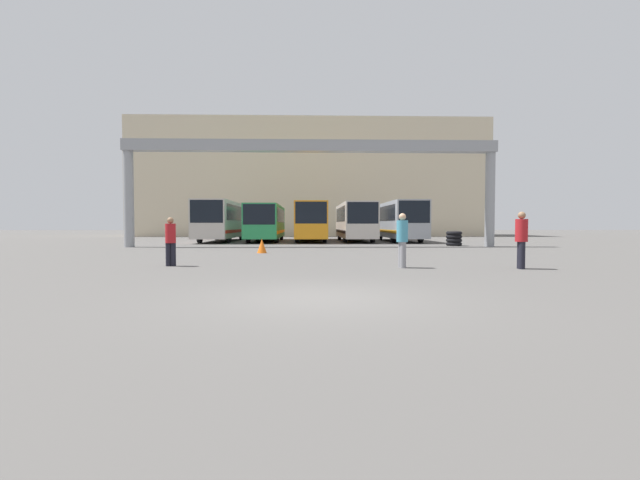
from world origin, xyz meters
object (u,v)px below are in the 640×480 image
Objects in this scene: bus_slot_2 at (311,220)px; pedestrian_near_left at (171,240)px; bus_slot_4 at (399,219)px; pedestrian_far_center at (521,239)px; pedestrian_mid_right at (402,239)px; bus_slot_1 at (266,221)px; bus_slot_3 at (355,220)px; traffic_cone at (262,246)px; tire_stack at (454,239)px; bus_slot_0 at (222,219)px.

bus_slot_2 is 22.28m from pedestrian_near_left.
bus_slot_4 is 5.72× the size of pedestrian_far_center.
bus_slot_1 is at bearing -171.57° from pedestrian_mid_right.
bus_slot_4 is at bearing -4.40° from bus_slot_2.
pedestrian_near_left is at bearing -111.95° from bus_slot_3.
tire_stack is at bearing 29.97° from traffic_cone.
bus_slot_1 is (3.72, -0.21, -0.16)m from bus_slot_0.
bus_slot_3 is 3.72m from bus_slot_4.
traffic_cone is at bearing -152.12° from pedestrian_mid_right.
pedestrian_near_left is 7.02m from traffic_cone.
pedestrian_far_center is at bearing -73.98° from bus_slot_2.
bus_slot_3 is 16.08m from traffic_cone.
tire_stack is (6.63, 14.28, -0.46)m from pedestrian_mid_right.
pedestrian_far_center is at bearing 164.65° from pedestrian_near_left.
bus_slot_1 reaches higher than tire_stack.
bus_slot_2 reaches higher than bus_slot_3.
bus_slot_3 is 15.39× the size of traffic_cone.
bus_slot_2 is 6.35× the size of pedestrian_far_center.
bus_slot_2 reaches higher than traffic_cone.
pedestrian_far_center is (14.01, -22.68, -0.91)m from bus_slot_0.
bus_slot_3 is 22.15m from pedestrian_mid_right.
tire_stack is at bearing 0.45° from pedestrian_far_center.
bus_slot_1 is 5.85× the size of pedestrian_far_center.
bus_slot_1 is 7.43m from bus_slot_3.
pedestrian_mid_right is at bearing 164.95° from pedestrian_near_left.
bus_slot_3 is at bearing 67.14° from traffic_cone.
bus_slot_3 is (11.15, -0.13, -0.08)m from bus_slot_0.
pedestrian_near_left is at bearing -109.86° from traffic_cone.
bus_slot_3 is at bearing 18.87° from pedestrian_far_center.
bus_slot_1 is at bearing -172.97° from bus_slot_2.
pedestrian_near_left is at bearing -83.24° from bus_slot_0.
bus_slot_2 is at bearing 1.92° from bus_slot_0.
pedestrian_near_left reaches higher than tire_stack.
bus_slot_2 reaches higher than bus_slot_1.
bus_slot_2 is 16.45× the size of traffic_cone.
pedestrian_mid_right is at bearing -65.18° from bus_slot_0.
bus_slot_0 is 7.44m from bus_slot_2.
pedestrian_far_center reaches higher than traffic_cone.
pedestrian_mid_right reaches higher than tire_stack.
pedestrian_mid_right is at bearing -73.39° from bus_slot_1.
bus_slot_1 is 0.92× the size of bus_slot_2.
pedestrian_mid_right is 1.07× the size of pedestrian_near_left.
bus_slot_2 reaches higher than pedestrian_mid_right.
pedestrian_far_center is 3.75m from pedestrian_mid_right.
pedestrian_far_center is 11.53m from pedestrian_near_left.
pedestrian_far_center is 1.75× the size of tire_stack.
bus_slot_4 is at bearing -3.06° from bus_slot_3.
bus_slot_0 is 1.02× the size of bus_slot_3.
bus_slot_3 is at bearing 0.65° from bus_slot_1.
pedestrian_far_center is (10.30, -22.47, -0.75)m from bus_slot_1.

